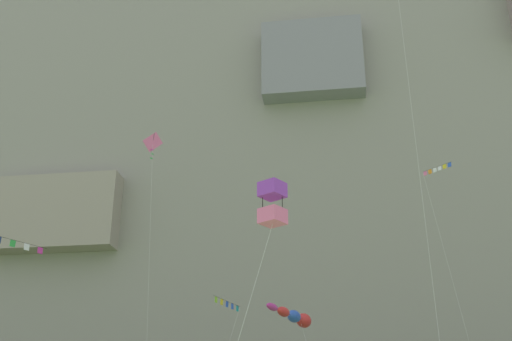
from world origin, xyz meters
TOP-DOWN VIEW (x-y plane):
  - cliff_face at (-0.00, 61.77)m, footprint 180.00×26.74m
  - kite_windsock_far_right at (-1.58, 37.78)m, footprint 4.92×7.17m
  - kite_banner_high_right at (-6.68, 38.30)m, footprint 2.36×6.56m
  - kite_diamond_mid_right at (-13.42, 39.77)m, footprint 3.34×5.93m
  - kite_banner_low_center at (9.37, 36.92)m, footprint 2.80×1.95m
  - kite_banner_front_field at (-23.95, 38.15)m, footprint 3.16×5.55m
  - kite_box_far_left at (-0.59, 15.39)m, footprint 3.40×2.60m

SIDE VIEW (x-z plane):
  - kite_windsock_far_right at x=-1.58m, z-range 5.42..17.31m
  - kite_banner_high_right at x=-6.68m, z-range 5.23..17.99m
  - kite_box_far_left at x=-0.59m, z-range 5.40..17.93m
  - kite_banner_front_field at x=-23.95m, z-range 8.02..26.10m
  - kite_banner_low_center at x=9.37m, z-range 7.47..29.34m
  - kite_diamond_mid_right at x=-13.42m, z-range 11.85..39.61m
  - cliff_face at x=0.00m, z-range 0.01..65.69m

